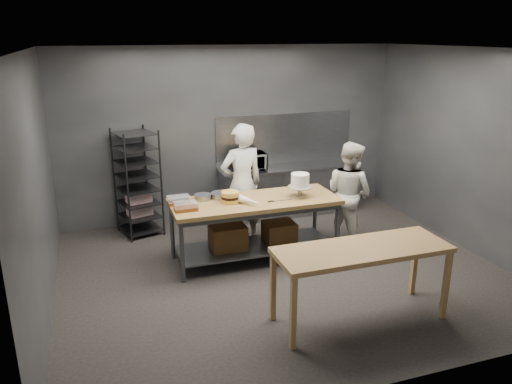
% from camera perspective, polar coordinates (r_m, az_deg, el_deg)
% --- Properties ---
extents(ground, '(6.00, 6.00, 0.00)m').
position_cam_1_polar(ground, '(7.07, 3.05, -9.10)').
color(ground, black).
rests_on(ground, ground).
extents(back_wall, '(6.00, 0.04, 3.00)m').
position_cam_1_polar(back_wall, '(8.84, -2.78, 6.70)').
color(back_wall, '#4C4F54').
rests_on(back_wall, ground).
extents(work_table, '(2.40, 0.90, 0.92)m').
position_cam_1_polar(work_table, '(7.22, -0.35, -3.48)').
color(work_table, olive).
rests_on(work_table, ground).
extents(near_counter, '(2.00, 0.70, 0.90)m').
position_cam_1_polar(near_counter, '(5.76, 12.01, -7.01)').
color(near_counter, '#9A6D40').
rests_on(near_counter, ground).
extents(back_counter, '(2.60, 0.60, 0.90)m').
position_cam_1_polar(back_counter, '(9.12, 3.92, 0.24)').
color(back_counter, slate).
rests_on(back_counter, ground).
extents(splashback_panel, '(2.60, 0.02, 0.90)m').
position_cam_1_polar(splashback_panel, '(9.17, 3.32, 6.14)').
color(splashback_panel, slate).
rests_on(splashback_panel, back_counter).
extents(speed_rack, '(0.76, 0.79, 1.75)m').
position_cam_1_polar(speed_rack, '(8.31, -13.37, 0.94)').
color(speed_rack, black).
rests_on(speed_rack, ground).
extents(chef_behind, '(0.76, 0.56, 1.91)m').
position_cam_1_polar(chef_behind, '(7.70, -1.64, 0.86)').
color(chef_behind, silver).
rests_on(chef_behind, ground).
extents(chef_right, '(0.87, 0.96, 1.63)m').
position_cam_1_polar(chef_right, '(7.87, 10.57, -0.13)').
color(chef_right, silver).
rests_on(chef_right, ground).
extents(microwave, '(0.54, 0.37, 0.30)m').
position_cam_1_polar(microwave, '(8.70, -0.74, 3.51)').
color(microwave, black).
rests_on(microwave, back_counter).
extents(frosted_cake_stand, '(0.34, 0.34, 0.35)m').
position_cam_1_polar(frosted_cake_stand, '(7.19, 5.05, 1.14)').
color(frosted_cake_stand, '#A99F87').
rests_on(frosted_cake_stand, work_table).
extents(layer_cake, '(0.25, 0.25, 0.16)m').
position_cam_1_polar(layer_cake, '(6.97, -2.95, -0.58)').
color(layer_cake, '#F1BE4C').
rests_on(layer_cake, work_table).
extents(cake_pans, '(0.91, 0.37, 0.07)m').
position_cam_1_polar(cake_pans, '(7.11, -6.19, -0.66)').
color(cake_pans, gray).
rests_on(cake_pans, work_table).
extents(piping_bag, '(0.30, 0.39, 0.12)m').
position_cam_1_polar(piping_bag, '(6.86, -0.72, -1.04)').
color(piping_bag, white).
rests_on(piping_bag, work_table).
extents(offset_spatula, '(0.36, 0.02, 0.02)m').
position_cam_1_polar(offset_spatula, '(7.04, 2.37, -1.02)').
color(offset_spatula, slate).
rests_on(offset_spatula, work_table).
extents(pastry_clamshells, '(0.35, 0.50, 0.11)m').
position_cam_1_polar(pastry_clamshells, '(6.86, -8.45, -1.27)').
color(pastry_clamshells, '#95591D').
rests_on(pastry_clamshells, work_table).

